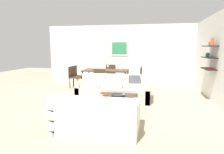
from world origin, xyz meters
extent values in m
plane|color=tan|center=(0.00, 0.00, 0.00)|extent=(18.00, 18.00, 0.00)
cube|color=silver|center=(0.30, 3.53, 1.35)|extent=(8.40, 0.06, 2.70)
cube|color=white|center=(-0.39, 3.48, 1.63)|extent=(0.82, 0.02, 0.69)
cube|color=#338C59|center=(-0.39, 3.47, 1.63)|extent=(0.69, 0.01, 0.56)
cube|color=silver|center=(3.03, 0.60, 1.35)|extent=(0.06, 8.20, 2.70)
cube|color=black|center=(2.86, 0.85, 1.70)|extent=(0.28, 0.90, 0.02)
cube|color=black|center=(2.86, 0.85, 1.35)|extent=(0.28, 0.90, 0.02)
cube|color=black|center=(2.86, 0.85, 1.00)|extent=(0.28, 0.90, 0.02)
cylinder|color=#D85933|center=(2.86, 0.65, 1.82)|extent=(0.10, 0.10, 0.22)
sphere|color=teal|center=(2.86, 1.03, 1.43)|extent=(0.14, 0.14, 0.14)
cylinder|color=olive|center=(2.86, 0.90, 1.77)|extent=(0.07, 0.07, 0.12)
cube|color=#4C1E19|center=(2.86, 0.70, 1.03)|extent=(0.20, 0.28, 0.03)
cube|color=beige|center=(-0.03, 0.30, 0.21)|extent=(2.29, 0.90, 0.42)
cube|color=beige|center=(-0.03, 0.67, 0.60)|extent=(2.29, 0.16, 0.36)
cube|color=beige|center=(-1.11, 0.30, 0.30)|extent=(0.14, 0.90, 0.60)
cube|color=beige|center=(1.05, 0.30, 0.30)|extent=(0.14, 0.90, 0.60)
cube|color=beige|center=(-0.70, 0.26, 0.47)|extent=(0.65, 0.70, 0.10)
cube|color=beige|center=(-0.03, 0.26, 0.47)|extent=(0.65, 0.70, 0.10)
cube|color=beige|center=(0.64, 0.26, 0.47)|extent=(0.65, 0.70, 0.10)
cube|color=#4C4C56|center=(0.60, 0.49, 0.60)|extent=(0.37, 0.14, 0.36)
cube|color=silver|center=(0.09, -2.11, 0.21)|extent=(1.66, 0.90, 0.42)
cube|color=silver|center=(0.09, -2.48, 0.60)|extent=(1.66, 0.16, 0.36)
cube|color=silver|center=(0.85, -2.11, 0.30)|extent=(0.14, 0.90, 0.60)
cube|color=silver|center=(-0.67, -2.11, 0.30)|extent=(0.14, 0.90, 0.60)
cube|color=silver|center=(0.44, -2.07, 0.47)|extent=(0.67, 0.70, 0.10)
cube|color=silver|center=(-0.25, -2.07, 0.47)|extent=(0.67, 0.70, 0.10)
cube|color=beige|center=(0.08, -2.30, 0.60)|extent=(0.37, 0.14, 0.36)
cube|color=#38281E|center=(0.25, -0.82, 0.19)|extent=(1.04, 1.03, 0.38)
cylinder|color=black|center=(0.30, -0.78, 0.41)|extent=(0.35, 0.35, 0.05)
torus|color=black|center=(0.30, -0.78, 0.43)|extent=(0.36, 0.36, 0.02)
cylinder|color=silver|center=(0.44, -0.71, 0.41)|extent=(0.07, 0.07, 0.07)
sphere|color=red|center=(-0.02, -0.92, 0.42)|extent=(0.09, 0.09, 0.09)
cube|color=#422D1E|center=(-0.72, 2.12, 0.73)|extent=(1.85, 0.93, 0.04)
cylinder|color=#422D1E|center=(-1.58, 1.72, 0.35)|extent=(0.06, 0.06, 0.71)
cylinder|color=#422D1E|center=(0.14, 1.72, 0.35)|extent=(0.06, 0.06, 0.71)
cylinder|color=#422D1E|center=(-1.58, 2.53, 0.35)|extent=(0.06, 0.06, 0.71)
cylinder|color=#422D1E|center=(0.14, 2.53, 0.35)|extent=(0.06, 0.06, 0.71)
cube|color=#422D1E|center=(0.52, 2.33, 0.43)|extent=(0.44, 0.44, 0.04)
cube|color=#422D1E|center=(0.72, 2.33, 0.67)|extent=(0.04, 0.44, 0.43)
cylinder|color=#422D1E|center=(0.34, 2.51, 0.21)|extent=(0.04, 0.04, 0.41)
cylinder|color=#422D1E|center=(0.34, 2.15, 0.21)|extent=(0.04, 0.04, 0.41)
cylinder|color=#422D1E|center=(0.70, 2.51, 0.21)|extent=(0.04, 0.04, 0.41)
cylinder|color=#422D1E|center=(0.70, 2.15, 0.21)|extent=(0.04, 0.04, 0.41)
cube|color=#422D1E|center=(-1.96, 2.33, 0.43)|extent=(0.44, 0.44, 0.04)
cube|color=#422D1E|center=(-2.16, 2.33, 0.67)|extent=(0.04, 0.44, 0.43)
cylinder|color=#422D1E|center=(-1.78, 2.15, 0.21)|extent=(0.04, 0.04, 0.41)
cylinder|color=#422D1E|center=(-1.78, 2.51, 0.21)|extent=(0.04, 0.04, 0.41)
cylinder|color=#422D1E|center=(-2.14, 2.15, 0.21)|extent=(0.04, 0.04, 0.41)
cylinder|color=#422D1E|center=(-2.14, 2.51, 0.21)|extent=(0.04, 0.04, 0.41)
cube|color=#422D1E|center=(0.52, 1.91, 0.43)|extent=(0.44, 0.44, 0.04)
cube|color=#422D1E|center=(0.72, 1.91, 0.67)|extent=(0.04, 0.44, 0.43)
cylinder|color=#422D1E|center=(0.34, 2.09, 0.21)|extent=(0.04, 0.04, 0.41)
cylinder|color=#422D1E|center=(0.34, 1.73, 0.21)|extent=(0.04, 0.04, 0.41)
cylinder|color=#422D1E|center=(0.70, 2.09, 0.21)|extent=(0.04, 0.04, 0.41)
cylinder|color=#422D1E|center=(0.70, 1.73, 0.21)|extent=(0.04, 0.04, 0.41)
cube|color=#422D1E|center=(-0.72, 2.91, 0.43)|extent=(0.44, 0.44, 0.04)
cube|color=#422D1E|center=(-0.72, 3.11, 0.67)|extent=(0.44, 0.04, 0.43)
cylinder|color=#422D1E|center=(-0.90, 2.73, 0.21)|extent=(0.04, 0.04, 0.41)
cylinder|color=#422D1E|center=(-0.54, 2.73, 0.21)|extent=(0.04, 0.04, 0.41)
cylinder|color=#422D1E|center=(-0.90, 3.09, 0.21)|extent=(0.04, 0.04, 0.41)
cylinder|color=#422D1E|center=(-0.54, 3.09, 0.21)|extent=(0.04, 0.04, 0.41)
cube|color=#422D1E|center=(-1.96, 1.91, 0.43)|extent=(0.44, 0.44, 0.04)
cube|color=#422D1E|center=(-2.16, 1.91, 0.67)|extent=(0.04, 0.44, 0.43)
cylinder|color=#422D1E|center=(-1.78, 1.73, 0.21)|extent=(0.04, 0.04, 0.41)
cylinder|color=#422D1E|center=(-1.78, 2.09, 0.21)|extent=(0.04, 0.04, 0.41)
cylinder|color=#422D1E|center=(-2.14, 1.73, 0.21)|extent=(0.04, 0.04, 0.41)
cylinder|color=#422D1E|center=(-2.14, 2.09, 0.21)|extent=(0.04, 0.04, 0.41)
cube|color=#422D1E|center=(-0.72, 1.34, 0.43)|extent=(0.44, 0.44, 0.04)
cube|color=#422D1E|center=(-0.72, 1.14, 0.67)|extent=(0.44, 0.04, 0.43)
cylinder|color=#422D1E|center=(-0.54, 1.52, 0.21)|extent=(0.04, 0.04, 0.41)
cylinder|color=#422D1E|center=(-0.90, 1.52, 0.21)|extent=(0.04, 0.04, 0.41)
cylinder|color=#422D1E|center=(-0.54, 1.16, 0.21)|extent=(0.04, 0.04, 0.41)
cylinder|color=#422D1E|center=(-0.90, 1.16, 0.21)|extent=(0.04, 0.04, 0.41)
cylinder|color=silver|center=(-0.04, 2.01, 0.75)|extent=(0.06, 0.06, 0.01)
cylinder|color=silver|center=(-0.04, 2.01, 0.80)|extent=(0.01, 0.01, 0.09)
cylinder|color=silver|center=(-0.04, 2.01, 0.89)|extent=(0.06, 0.06, 0.10)
cylinder|color=silver|center=(-0.72, 2.53, 0.75)|extent=(0.06, 0.06, 0.01)
cylinder|color=silver|center=(-0.72, 2.53, 0.79)|extent=(0.01, 0.01, 0.08)
cylinder|color=silver|center=(-0.72, 2.53, 0.88)|extent=(0.08, 0.08, 0.09)
cylinder|color=silver|center=(-0.72, 1.72, 0.75)|extent=(0.06, 0.06, 0.01)
cylinder|color=silver|center=(-0.72, 1.72, 0.80)|extent=(0.01, 0.01, 0.08)
cylinder|color=silver|center=(-0.72, 1.72, 0.89)|extent=(0.06, 0.06, 0.10)
cylinder|color=silver|center=(-1.40, 2.24, 0.75)|extent=(0.06, 0.06, 0.01)
cylinder|color=silver|center=(-1.40, 2.24, 0.79)|extent=(0.01, 0.01, 0.06)
cylinder|color=silver|center=(-1.40, 2.24, 0.86)|extent=(0.06, 0.06, 0.08)
cylinder|color=silver|center=(-1.40, 2.01, 0.75)|extent=(0.06, 0.06, 0.01)
cylinder|color=silver|center=(-1.40, 2.01, 0.79)|extent=(0.01, 0.01, 0.06)
cylinder|color=silver|center=(-1.40, 2.01, 0.86)|extent=(0.06, 0.06, 0.09)
camera|label=1|loc=(1.15, -5.78, 1.65)|focal=31.91mm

